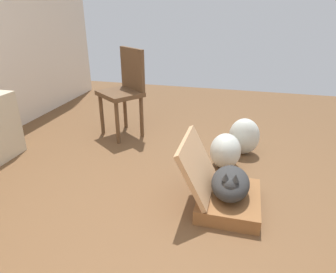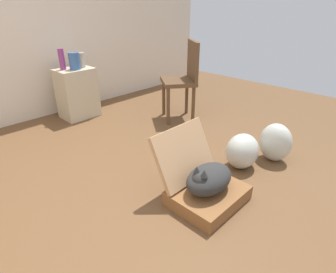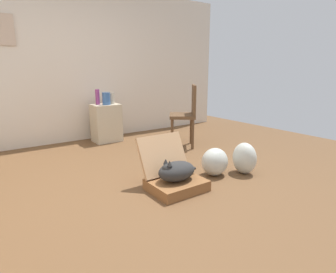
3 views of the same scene
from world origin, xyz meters
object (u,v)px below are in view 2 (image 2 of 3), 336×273
object	(u,v)px
suitcase_base	(208,195)
cat	(208,179)
plastic_bag_clear	(275,142)
chair	(184,77)
vase_short	(81,60)
vase_round	(74,61)
vase_tall	(62,59)
side_table	(77,93)
plastic_bag_white	(242,151)

from	to	relation	value
suitcase_base	cat	distance (m)	0.16
plastic_bag_clear	chair	distance (m)	1.42
suitcase_base	vase_short	size ratio (longest dim) A/B	3.00
vase_round	vase_tall	bearing A→B (deg)	140.37
vase_tall	chair	size ratio (longest dim) A/B	0.26
suitcase_base	side_table	world-z (taller)	side_table
plastic_bag_white	plastic_bag_clear	world-z (taller)	plastic_bag_clear
suitcase_base	plastic_bag_white	distance (m)	0.64
side_table	chair	bearing A→B (deg)	-48.59
suitcase_base	chair	xyz separation A→B (m)	(1.16, 1.29, 0.50)
plastic_bag_white	chair	distance (m)	1.37
vase_short	chair	world-z (taller)	chair
vase_tall	vase_short	world-z (taller)	vase_tall
vase_round	cat	bearing A→B (deg)	-96.10
plastic_bag_white	cat	bearing A→B (deg)	-172.45
cat	vase_round	bearing A→B (deg)	83.90
suitcase_base	vase_round	size ratio (longest dim) A/B	2.69
plastic_bag_white	vase_short	bearing A→B (deg)	97.05
plastic_bag_white	suitcase_base	bearing A→B (deg)	-172.32
cat	side_table	distance (m)	2.35
suitcase_base	vase_tall	distance (m)	2.49
side_table	vase_short	bearing A→B (deg)	-5.07
suitcase_base	chair	world-z (taller)	chair
vase_round	chair	xyz separation A→B (m)	(0.93, -1.00, -0.19)
plastic_bag_clear	vase_round	world-z (taller)	vase_round
chair	vase_tall	bearing A→B (deg)	-100.41
plastic_bag_clear	vase_tall	distance (m)	2.66
cat	plastic_bag_white	size ratio (longest dim) A/B	1.50
chair	cat	bearing A→B (deg)	-6.22
suitcase_base	plastic_bag_white	xyz separation A→B (m)	(0.63, 0.08, 0.11)
vase_short	vase_round	world-z (taller)	vase_round
plastic_bag_white	side_table	xyz separation A→B (m)	(-0.39, 2.25, 0.16)
vase_tall	vase_short	bearing A→B (deg)	-13.64
plastic_bag_clear	vase_short	world-z (taller)	vase_short
suitcase_base	side_table	size ratio (longest dim) A/B	0.86
vase_tall	chair	world-z (taller)	chair
vase_round	plastic_bag_clear	bearing A→B (deg)	-72.86
suitcase_base	plastic_bag_clear	xyz separation A→B (m)	(0.97, -0.08, 0.13)
plastic_bag_white	side_table	size ratio (longest dim) A/B	0.51
vase_tall	vase_short	distance (m)	0.24
suitcase_base	plastic_bag_white	world-z (taller)	plastic_bag_white
suitcase_base	plastic_bag_clear	distance (m)	0.98
suitcase_base	cat	world-z (taller)	cat
suitcase_base	vase_tall	world-z (taller)	vase_tall
cat	vase_tall	distance (m)	2.45
plastic_bag_clear	vase_tall	bearing A→B (deg)	108.94
suitcase_base	vase_short	xyz separation A→B (m)	(0.35, 2.33, 0.68)
plastic_bag_clear	plastic_bag_white	bearing A→B (deg)	154.67
cat	vase_round	size ratio (longest dim) A/B	2.41
plastic_bag_white	plastic_bag_clear	distance (m)	0.37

